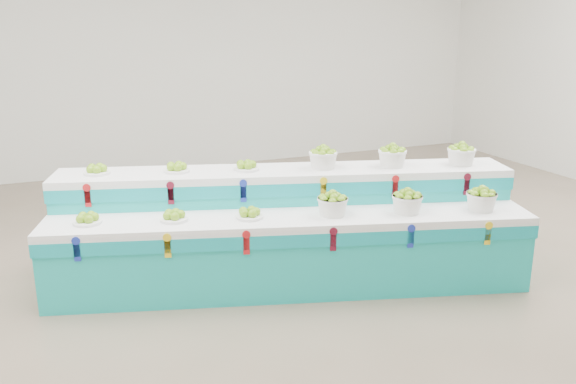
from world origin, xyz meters
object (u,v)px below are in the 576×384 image
Objects in this scene: plate_upper_mid at (176,167)px; basket_upper_right at (461,154)px; basket_lower_left at (333,204)px; display_stand at (288,229)px.

basket_upper_right reaches higher than plate_upper_mid.
basket_lower_left is at bearing -37.57° from plate_upper_mid.
plate_upper_mid reaches higher than basket_lower_left.
basket_upper_right is at bearing 5.00° from basket_lower_left.
plate_upper_mid is at bearing 165.25° from display_stand.
plate_upper_mid is at bearing 142.43° from basket_lower_left.
basket_upper_right is (2.67, -0.79, 0.05)m from plate_upper_mid.
plate_upper_mid reaches higher than display_stand.
plate_upper_mid is (-0.91, 0.55, 0.56)m from display_stand.
display_stand reaches higher than basket_lower_left.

